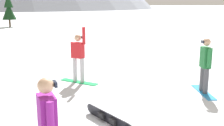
{
  "coord_description": "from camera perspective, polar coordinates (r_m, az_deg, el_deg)",
  "views": [
    {
      "loc": [
        -1.77,
        -4.28,
        2.79
      ],
      "look_at": [
        0.3,
        3.69,
        1.0
      ],
      "focal_mm": 43.98,
      "sensor_mm": 36.0,
      "label": 1
    }
  ],
  "objects": [
    {
      "name": "snowboarder_midground",
      "position": [
        9.09,
        18.8,
        -0.26
      ],
      "size": [
        0.59,
        1.56,
        1.75
      ],
      "color": "#1E8CD8",
      "rests_on": "ground_plane"
    },
    {
      "name": "snowboarder_background",
      "position": [
        9.81,
        -7.02,
        1.34
      ],
      "size": [
        1.28,
        1.26,
        2.0
      ],
      "color": "#19B259",
      "rests_on": "ground_plane"
    },
    {
      "name": "loose_snowboard_near_left",
      "position": [
        6.58,
        -0.8,
        -11.44
      ],
      "size": [
        0.79,
        1.65,
        0.29
      ],
      "color": "black",
      "rests_on": "ground_plane"
    },
    {
      "name": "pine_tree_leaning",
      "position": [
        35.78,
        -20.68,
        10.57
      ],
      "size": [
        1.65,
        1.65,
        4.08
      ],
      "color": "#472D19",
      "rests_on": "ground_plane"
    }
  ]
}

